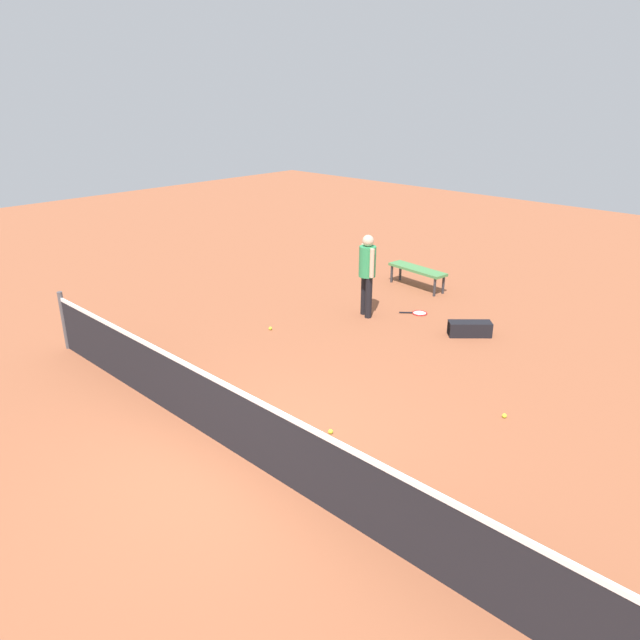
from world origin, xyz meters
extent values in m
plane|color=#9E5638|center=(0.00, 0.00, 0.00)|extent=(40.00, 40.00, 0.00)
cylinder|color=#4C4C51|center=(5.00, 0.00, 0.54)|extent=(0.09, 0.09, 1.07)
cube|color=black|center=(0.00, 0.00, 0.46)|extent=(10.00, 0.02, 0.91)
cube|color=white|center=(0.00, 0.00, 0.94)|extent=(10.00, 0.04, 0.06)
cylinder|color=black|center=(2.04, -4.94, 0.42)|extent=(0.19, 0.19, 0.85)
cylinder|color=black|center=(2.24, -5.04, 0.42)|extent=(0.19, 0.19, 0.85)
cylinder|color=#339959|center=(2.14, -4.99, 1.16)|extent=(0.46, 0.46, 0.62)
cylinder|color=beige|center=(1.95, -4.90, 1.18)|extent=(0.12, 0.12, 0.58)
cylinder|color=beige|center=(2.33, -5.09, 1.18)|extent=(0.12, 0.12, 0.58)
sphere|color=beige|center=(2.14, -4.99, 1.58)|extent=(0.31, 0.31, 0.23)
torus|color=red|center=(1.40, -5.86, 0.01)|extent=(0.44, 0.44, 0.02)
cylinder|color=silver|center=(1.40, -5.86, 0.01)|extent=(0.38, 0.38, 0.00)
cylinder|color=black|center=(1.62, -5.67, 0.02)|extent=(0.23, 0.21, 0.03)
sphere|color=#C6E033|center=(-0.39, -1.18, 0.03)|extent=(0.07, 0.07, 0.07)
sphere|color=#C6E033|center=(-1.42, -0.81, 0.03)|extent=(0.07, 0.07, 0.07)
sphere|color=#C6E033|center=(2.99, -3.10, 0.03)|extent=(0.07, 0.07, 0.07)
sphere|color=#C6E033|center=(-1.90, -3.21, 0.03)|extent=(0.07, 0.07, 0.07)
cube|color=#4C8C4C|center=(2.45, -7.23, 0.45)|extent=(1.54, 0.58, 0.06)
cylinder|color=#333338|center=(1.77, -7.30, 0.21)|extent=(0.07, 0.07, 0.42)
cylinder|color=#333338|center=(3.10, -7.46, 0.21)|extent=(0.07, 0.07, 0.42)
cylinder|color=#333338|center=(1.80, -7.00, 0.21)|extent=(0.07, 0.07, 0.42)
cylinder|color=#333338|center=(3.13, -7.17, 0.21)|extent=(0.07, 0.07, 0.42)
cube|color=black|center=(0.04, -5.53, 0.14)|extent=(0.77, 0.75, 0.28)
cylinder|color=black|center=(0.29, -5.29, 0.14)|extent=(0.26, 0.26, 0.27)
camera|label=1|loc=(-5.10, 3.96, 4.41)|focal=33.33mm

